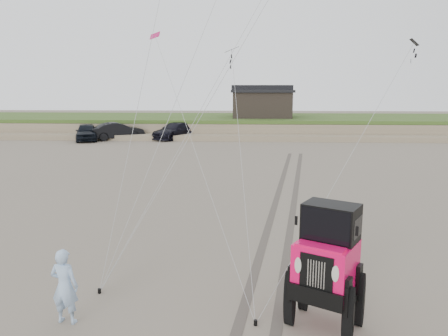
{
  "coord_description": "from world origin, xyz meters",
  "views": [
    {
      "loc": [
        0.44,
        -9.64,
        4.99
      ],
      "look_at": [
        -0.23,
        3.0,
        2.6
      ],
      "focal_mm": 35.0,
      "sensor_mm": 36.0,
      "label": 1
    }
  ],
  "objects_px": {
    "truck_c": "(175,131)",
    "truck_b": "(118,131)",
    "truck_a": "(87,132)",
    "cabin": "(262,103)",
    "jeep": "(325,279)",
    "man": "(65,286)"
  },
  "relations": [
    {
      "from": "truck_b",
      "to": "truck_c",
      "type": "distance_m",
      "value": 5.39
    },
    {
      "from": "truck_b",
      "to": "truck_c",
      "type": "bearing_deg",
      "value": -110.54
    },
    {
      "from": "cabin",
      "to": "truck_c",
      "type": "height_order",
      "value": "cabin"
    },
    {
      "from": "truck_a",
      "to": "jeep",
      "type": "relative_size",
      "value": 0.82
    },
    {
      "from": "truck_b",
      "to": "truck_c",
      "type": "relative_size",
      "value": 0.91
    },
    {
      "from": "truck_a",
      "to": "man",
      "type": "relative_size",
      "value": 2.8
    },
    {
      "from": "truck_a",
      "to": "truck_c",
      "type": "relative_size",
      "value": 0.87
    },
    {
      "from": "cabin",
      "to": "man",
      "type": "relative_size",
      "value": 3.88
    },
    {
      "from": "jeep",
      "to": "man",
      "type": "relative_size",
      "value": 3.4
    },
    {
      "from": "truck_c",
      "to": "man",
      "type": "xyz_separation_m",
      "value": [
        3.0,
        -32.79,
        0.05
      ]
    },
    {
      "from": "jeep",
      "to": "man",
      "type": "height_order",
      "value": "jeep"
    },
    {
      "from": "cabin",
      "to": "truck_b",
      "type": "distance_m",
      "value": 15.27
    },
    {
      "from": "truck_c",
      "to": "jeep",
      "type": "xyz_separation_m",
      "value": [
        8.47,
        -32.64,
        0.27
      ]
    },
    {
      "from": "cabin",
      "to": "man",
      "type": "bearing_deg",
      "value": -98.01
    },
    {
      "from": "man",
      "to": "truck_b",
      "type": "bearing_deg",
      "value": -68.29
    },
    {
      "from": "truck_b",
      "to": "man",
      "type": "relative_size",
      "value": 2.95
    },
    {
      "from": "cabin",
      "to": "jeep",
      "type": "relative_size",
      "value": 1.14
    },
    {
      "from": "truck_b",
      "to": "truck_c",
      "type": "height_order",
      "value": "truck_b"
    },
    {
      "from": "truck_c",
      "to": "truck_b",
      "type": "bearing_deg",
      "value": -140.09
    },
    {
      "from": "cabin",
      "to": "man",
      "type": "xyz_separation_m",
      "value": [
        -5.38,
        -38.24,
        -2.41
      ]
    },
    {
      "from": "truck_a",
      "to": "truck_c",
      "type": "distance_m",
      "value": 8.17
    },
    {
      "from": "cabin",
      "to": "truck_a",
      "type": "height_order",
      "value": "cabin"
    }
  ]
}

